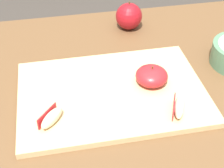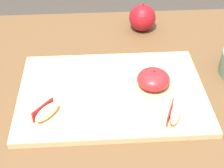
# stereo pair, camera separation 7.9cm
# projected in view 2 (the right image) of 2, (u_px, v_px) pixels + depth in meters

# --- Properties ---
(dining_table) EXTENTS (1.12, 0.82, 0.74)m
(dining_table) POSITION_uv_depth(u_px,v_px,m) (136.00, 124.00, 0.89)
(dining_table) COLOR brown
(dining_table) RESTS_ON ground_plane
(cutting_board) EXTENTS (0.45, 0.31, 0.02)m
(cutting_board) POSITION_uv_depth(u_px,v_px,m) (112.00, 93.00, 0.80)
(cutting_board) COLOR tan
(cutting_board) RESTS_ON dining_table
(apple_half_skin_up) EXTENTS (0.08, 0.08, 0.05)m
(apple_half_skin_up) POSITION_uv_depth(u_px,v_px,m) (153.00, 80.00, 0.80)
(apple_half_skin_up) COLOR #B21E23
(apple_half_skin_up) RESTS_ON cutting_board
(apple_wedge_right) EXTENTS (0.05, 0.07, 0.03)m
(apple_wedge_right) POSITION_uv_depth(u_px,v_px,m) (175.00, 113.00, 0.72)
(apple_wedge_right) COLOR beige
(apple_wedge_right) RESTS_ON cutting_board
(apple_wedge_left) EXTENTS (0.06, 0.07, 0.03)m
(apple_wedge_left) POSITION_uv_depth(u_px,v_px,m) (47.00, 112.00, 0.72)
(apple_wedge_left) COLOR beige
(apple_wedge_left) RESTS_ON cutting_board
(whole_apple_red_delicious) EXTENTS (0.08, 0.08, 0.09)m
(whole_apple_red_delicious) POSITION_uv_depth(u_px,v_px,m) (142.00, 18.00, 1.02)
(whole_apple_red_delicious) COLOR maroon
(whole_apple_red_delicious) RESTS_ON dining_table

